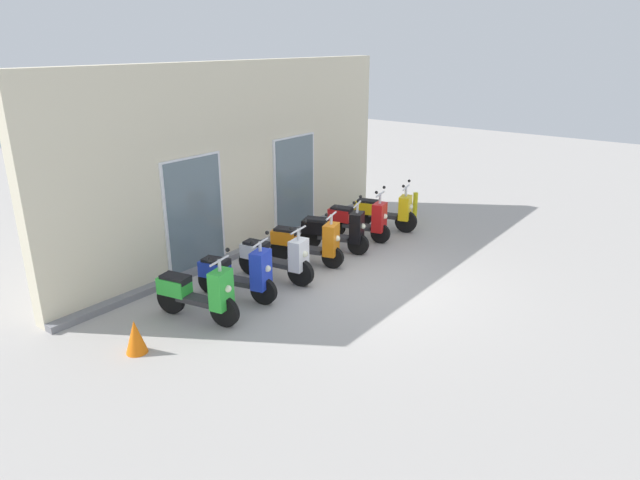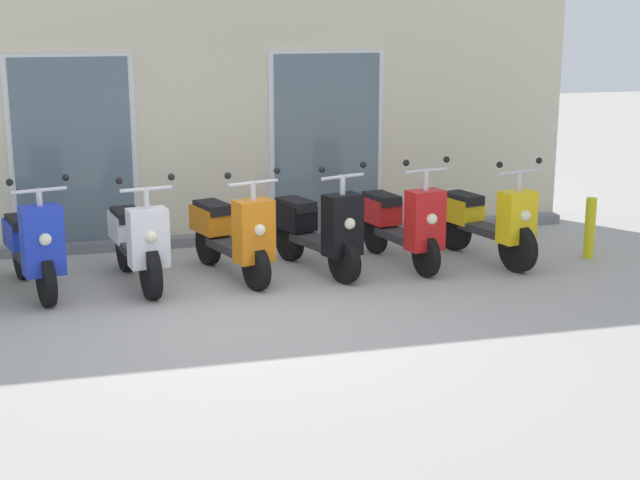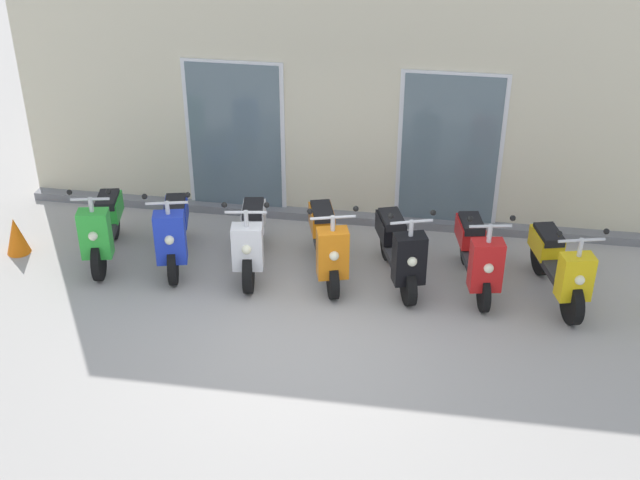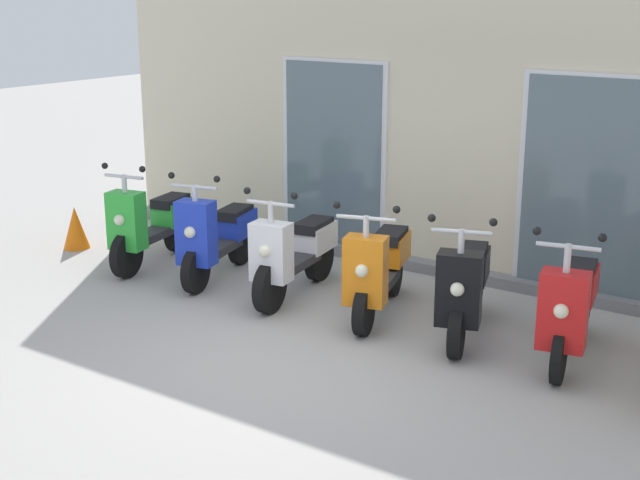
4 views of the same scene
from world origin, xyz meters
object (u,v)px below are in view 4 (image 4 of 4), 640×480
scooter_orange (379,268)px  scooter_black (465,286)px  scooter_red (571,305)px  scooter_blue (217,236)px  scooter_white (295,253)px  scooter_green (151,224)px  traffic_cone (76,228)px

scooter_orange → scooter_black: 0.93m
scooter_orange → scooter_red: size_ratio=1.02×
scooter_orange → scooter_black: scooter_black is taller
scooter_blue → scooter_white: (1.03, 0.03, -0.03)m
scooter_green → scooter_orange: scooter_green is taller
scooter_white → scooter_black: bearing=-0.4°
scooter_green → scooter_blue: bearing=2.3°
scooter_green → scooter_orange: (2.98, 0.08, -0.01)m
scooter_blue → scooter_white: 1.03m
scooter_blue → scooter_white: scooter_blue is taller
scooter_blue → scooter_black: bearing=0.3°
scooter_orange → traffic_cone: size_ratio=3.01×
scooter_green → scooter_orange: size_ratio=1.01×
scooter_red → traffic_cone: scooter_red is taller
scooter_white → scooter_red: bearing=0.1°
scooter_green → traffic_cone: size_ratio=3.04×
scooter_green → scooter_white: size_ratio=0.97×
scooter_green → traffic_cone: (-1.25, -0.05, -0.23)m
traffic_cone → scooter_blue: bearing=2.2°
scooter_red → scooter_black: bearing=-178.9°
scooter_white → traffic_cone: bearing=-178.0°
scooter_red → traffic_cone: size_ratio=2.96×
scooter_orange → traffic_cone: scooter_orange is taller
scooter_blue → scooter_red: scooter_red is taller
scooter_green → scooter_blue: size_ratio=1.02×
traffic_cone → scooter_orange: bearing=1.7°
scooter_orange → scooter_white: bearing=-179.2°
scooter_blue → scooter_orange: (2.02, 0.04, -0.01)m
scooter_red → scooter_white: bearing=-179.9°
scooter_green → scooter_black: size_ratio=1.05×
scooter_blue → scooter_orange: bearing=1.2°
scooter_orange → scooter_red: bearing=-0.2°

